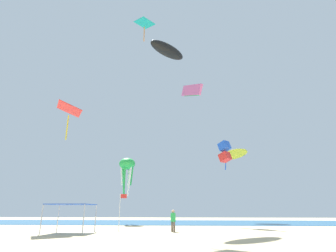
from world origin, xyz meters
TOP-DOWN VIEW (x-y plane):
  - ground at (0.00, 0.00)m, footprint 110.00×110.00m
  - ocean_strip at (0.00, 25.26)m, footprint 110.00×18.40m
  - canopy_tent at (-7.49, 4.61)m, footprint 3.37×2.79m
  - person_leftmost at (0.75, 6.27)m, footprint 0.42×0.42m
  - banner_flag at (-3.84, 6.47)m, footprint 0.61×0.06m
  - kite_diamond_teal at (-2.74, 9.17)m, footprint 2.68×2.68m
  - kite_inflatable_black at (-0.36, 14.03)m, footprint 5.23×5.41m
  - kite_parafoil_pink at (2.95, 22.35)m, footprint 3.48×5.25m
  - kite_octopus_green at (-6.42, 19.37)m, footprint 2.82×2.82m
  - kite_box_blue at (6.57, 14.76)m, footprint 1.73×1.71m
  - kite_delta_yellow at (9.59, 26.03)m, footprint 5.75×5.77m
  - kite_diamond_red at (-10.73, 8.96)m, footprint 3.43×3.47m

SIDE VIEW (x-z plane):
  - ground at x=0.00m, z-range -0.10..0.00m
  - ocean_strip at x=0.00m, z-range 0.00..0.03m
  - person_leftmost at x=0.75m, z-range 0.15..1.92m
  - banner_flag at x=-3.84m, z-range 0.35..3.44m
  - canopy_tent at x=-7.49m, z-range 1.00..3.21m
  - kite_octopus_green at x=-6.42m, z-range 5.07..10.32m
  - kite_box_blue at x=6.57m, z-range 7.22..9.82m
  - kite_delta_yellow at x=9.59m, z-range 8.84..12.68m
  - kite_diamond_red at x=-10.73m, z-range 10.17..14.09m
  - kite_parafoil_pink at x=2.95m, z-range 18.50..22.12m
  - kite_inflatable_black at x=-0.36m, z-range 21.49..23.61m
  - kite_diamond_teal at x=-2.74m, z-range 21.73..24.51m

